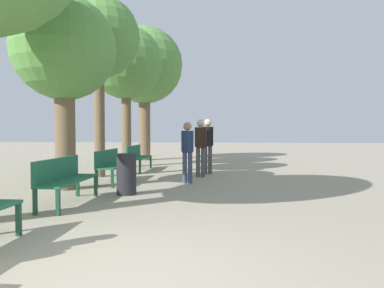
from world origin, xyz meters
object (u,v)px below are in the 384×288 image
Objects in this scene: tree_row_1 at (64,52)px; pedestrian_near at (187,148)px; pedestrian_far at (208,143)px; trash_bin at (126,174)px; bench_row_1 at (64,177)px; tree_row_4 at (144,66)px; pedestrian_mid at (201,144)px; tree_row_3 at (126,64)px; bench_row_2 at (112,163)px; bench_row_3 at (137,156)px; tree_row_2 at (99,39)px.

tree_row_1 reaches higher than pedestrian_near.
pedestrian_far is 1.97× the size of trash_bin.
bench_row_1 is 0.42× the size of tree_row_1.
tree_row_4 is 7.01× the size of trash_bin.
pedestrian_mid is (3.05, 2.62, -2.26)m from tree_row_1.
trash_bin reaches higher than bench_row_1.
bench_row_2 is at bearing -80.18° from tree_row_3.
bench_row_3 is 2.82m from pedestrian_mid.
tree_row_3 is at bearing -90.00° from tree_row_4.
tree_row_3 is at bearing 95.87° from bench_row_1.
bench_row_3 is 1.17× the size of pedestrian_near.
pedestrian_near is 2.23m from trash_bin.
tree_row_3 is at bearing 99.82° from bench_row_2.
bench_row_2 is at bearing 90.00° from bench_row_1.
pedestrian_near reaches higher than trash_bin.
pedestrian_mid is (3.05, -6.26, -3.42)m from tree_row_4.
bench_row_1 is at bearing -90.00° from bench_row_3.
pedestrian_far is at bearing 17.07° from tree_row_2.
tree_row_3 reaches higher than trash_bin.
bench_row_1 is 3.67m from pedestrian_near.
bench_row_1 is 5.63m from tree_row_2.
tree_row_2 reaches higher than pedestrian_near.
tree_row_1 is 3.31m from trash_bin.
bench_row_1 is 5.97m from bench_row_3.
tree_row_1 is (-0.76, 1.78, 2.73)m from bench_row_1.
tree_row_2 is 3.36× the size of pedestrian_near.
tree_row_2 is at bearing 156.41° from pedestrian_near.
bench_row_3 is at bearing 163.57° from pedestrian_far.
tree_row_3 is (0.00, 3.11, -0.19)m from tree_row_2.
tree_row_4 is (-0.76, 10.66, 3.89)m from bench_row_1.
trash_bin is (1.64, -0.60, -2.81)m from tree_row_1.
tree_row_3 is 5.18m from pedestrian_mid.
bench_row_3 is 0.35× the size of tree_row_3.
bench_row_3 is at bearing 79.77° from tree_row_1.
bench_row_3 is at bearing 100.44° from trash_bin.
trash_bin is (0.88, -1.80, -0.08)m from bench_row_2.
tree_row_1 reaches higher than bench_row_1.
bench_row_2 is at bearing -90.00° from bench_row_3.
pedestrian_far is at bearing -16.43° from bench_row_3.
bench_row_1 is 1.00× the size of bench_row_3.
bench_row_1 is 1.07× the size of pedestrian_far.
tree_row_2 is 6.41m from tree_row_4.
tree_row_2 is 3.08× the size of pedestrian_far.
tree_row_3 is at bearing 90.00° from tree_row_2.
tree_row_4 is at bearing 110.11° from pedestrian_near.
bench_row_2 is 2.11× the size of trash_bin.
trash_bin is (-1.60, -4.05, -0.56)m from pedestrian_far.
pedestrian_far is at bearing -33.16° from tree_row_3.
tree_row_2 is 5.08m from trash_bin.
pedestrian_far is (3.23, 0.99, -3.14)m from tree_row_2.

